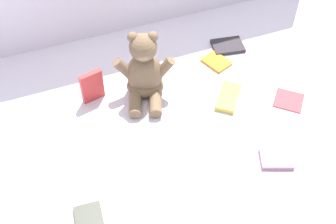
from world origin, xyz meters
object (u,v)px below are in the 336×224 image
book_case_0 (89,219)px  book_case_2 (216,62)px  book_case_4 (92,86)px  book_case_6 (276,158)px  book_case_5 (228,97)px  book_case_1 (228,46)px  book_case_3 (289,100)px  teddy_bear (144,73)px

book_case_0 → book_case_2: size_ratio=0.92×
book_case_4 → book_case_6: size_ratio=1.25×
book_case_0 → book_case_5: size_ratio=0.67×
book_case_1 → book_case_3: book_case_1 is taller
book_case_0 → book_case_5: (0.58, 0.28, 0.00)m
book_case_3 → book_case_6: size_ratio=0.98×
book_case_0 → book_case_1: (0.71, 0.54, 0.00)m
book_case_3 → book_case_4: size_ratio=0.78×
book_case_2 → book_case_6: size_ratio=0.99×
book_case_6 → book_case_3: bearing=161.2°
book_case_5 → book_case_3: bearing=-164.4°
book_case_0 → book_case_6: book_case_6 is taller
book_case_2 → book_case_5: (-0.04, -0.19, 0.00)m
book_case_2 → book_case_3: (0.16, -0.28, -0.00)m
book_case_0 → book_case_2: (0.62, 0.47, -0.00)m
book_case_4 → teddy_bear: bearing=-23.0°
book_case_2 → book_case_3: bearing=98.3°
book_case_0 → book_case_3: 0.80m
book_case_2 → book_case_4: (-0.49, -0.02, 0.06)m
teddy_bear → book_case_4: (-0.18, 0.03, -0.03)m
teddy_bear → book_case_4: bearing=-171.8°
book_case_3 → book_case_5: bearing=18.2°
teddy_bear → book_case_6: (0.29, -0.43, -0.09)m
book_case_1 → book_case_2: size_ratio=1.23×
book_case_3 → teddy_bear: bearing=15.8°
book_case_0 → teddy_bear: bearing=57.9°
book_case_1 → book_case_3: 0.35m
book_case_0 → book_case_4: bearing=78.5°
book_case_1 → book_case_4: book_case_4 is taller
book_case_1 → book_case_5: (-0.12, -0.26, 0.00)m
book_case_0 → book_case_2: 0.78m
book_case_0 → book_case_6: (0.61, -0.01, 0.00)m
book_case_4 → book_case_0: bearing=-118.5°
teddy_bear → book_case_1: (0.39, 0.12, -0.09)m
book_case_0 → book_case_3: book_case_0 is taller
teddy_bear → book_case_2: (0.31, 0.05, -0.09)m
teddy_bear → book_case_0: size_ratio=2.83×
book_case_1 → teddy_bear: bearing=115.9°
book_case_2 → book_case_0: bearing=16.0°
book_case_0 → book_case_4: 0.48m
book_case_1 → book_case_4: size_ratio=0.97×
book_case_6 → book_case_2: bearing=-161.0°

